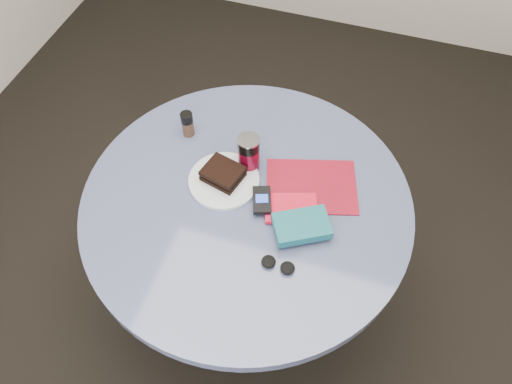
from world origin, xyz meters
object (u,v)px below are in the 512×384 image
(sandwich, at_px, (223,173))
(red_book, at_px, (291,208))
(novel, at_px, (302,226))
(mp3_player, at_px, (262,200))
(table, at_px, (247,228))
(plate, at_px, (224,181))
(soda_can, at_px, (249,153))
(headphones, at_px, (278,265))
(pepper_grinder, at_px, (188,124))
(magazine, at_px, (311,186))

(sandwich, bearing_deg, red_book, -10.78)
(red_book, height_order, novel, novel)
(novel, bearing_deg, red_book, 97.76)
(mp3_player, bearing_deg, table, 173.41)
(plate, bearing_deg, soda_can, 57.48)
(headphones, bearing_deg, mp3_player, 119.79)
(novel, distance_m, headphones, 0.13)
(plate, relative_size, soda_can, 1.72)
(table, distance_m, mp3_player, 0.20)
(soda_can, distance_m, headphones, 0.37)
(table, distance_m, headphones, 0.30)
(plate, bearing_deg, novel, -20.26)
(soda_can, xyz_separation_m, headphones, (0.19, -0.31, -0.05))
(mp3_player, bearing_deg, soda_can, 122.97)
(plate, distance_m, headphones, 0.33)
(pepper_grinder, xyz_separation_m, red_book, (0.40, -0.19, -0.04))
(table, distance_m, novel, 0.28)
(novel, relative_size, mp3_player, 1.47)
(novel, xyz_separation_m, mp3_player, (-0.14, 0.05, -0.01))
(headphones, bearing_deg, plate, 136.62)
(table, relative_size, red_book, 6.50)
(soda_can, bearing_deg, mp3_player, -57.03)
(red_book, distance_m, novel, 0.08)
(red_book, relative_size, mp3_player, 1.45)
(magazine, relative_size, headphones, 2.82)
(pepper_grinder, bearing_deg, table, -35.77)
(red_book, distance_m, mp3_player, 0.09)
(novel, bearing_deg, pepper_grinder, 121.36)
(plate, bearing_deg, table, -24.76)
(sandwich, distance_m, novel, 0.30)
(soda_can, xyz_separation_m, mp3_player, (0.08, -0.13, -0.04))
(pepper_grinder, relative_size, novel, 0.59)
(mp3_player, relative_size, headphones, 1.09)
(sandwich, bearing_deg, plate, -53.37)
(table, distance_m, plate, 0.20)
(table, bearing_deg, magazine, 31.25)
(pepper_grinder, distance_m, magazine, 0.45)
(plate, height_order, magazine, plate)
(red_book, bearing_deg, pepper_grinder, 136.78)
(table, height_order, red_book, red_book)
(soda_can, xyz_separation_m, red_book, (0.17, -0.12, -0.05))
(soda_can, xyz_separation_m, magazine, (0.21, -0.02, -0.06))
(table, distance_m, magazine, 0.26)
(mp3_player, bearing_deg, red_book, 5.29)
(plate, height_order, sandwich, sandwich)
(soda_can, height_order, pepper_grinder, soda_can)
(sandwich, height_order, headphones, sandwich)
(sandwich, bearing_deg, table, -26.75)
(plate, xyz_separation_m, headphones, (0.24, -0.23, 0.00))
(magazine, bearing_deg, headphones, -110.31)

